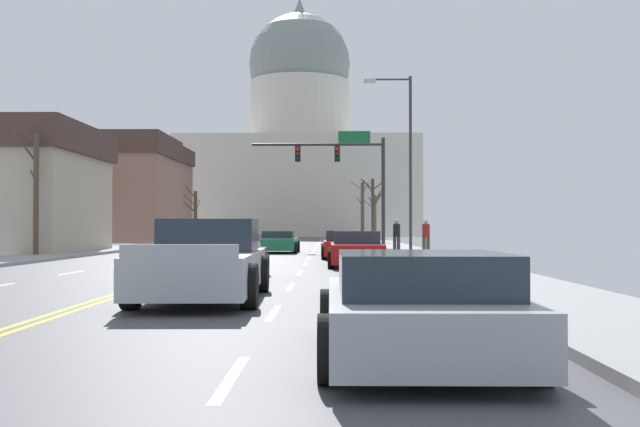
{
  "coord_description": "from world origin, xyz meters",
  "views": [
    {
      "loc": [
        4.43,
        -31.09,
        1.43
      ],
      "look_at": [
        3.6,
        31.65,
        2.52
      ],
      "focal_mm": 41.51,
      "sensor_mm": 36.0,
      "label": 1
    }
  ],
  "objects_px": {
    "sedan_near_00": "(279,242)",
    "sedan_oncoming_01": "(216,236)",
    "sedan_oncoming_00": "(244,238)",
    "sedan_near_05": "(418,308)",
    "sedan_near_01": "(343,245)",
    "pedestrian_00": "(426,235)",
    "signal_gantry": "(346,165)",
    "pickup_truck_near_04": "(205,263)",
    "sedan_near_03": "(229,258)",
    "sedan_near_02": "(356,250)",
    "street_lamp_right": "(405,149)",
    "pedestrian_01": "(397,234)"
  },
  "relations": [
    {
      "from": "signal_gantry",
      "to": "sedan_near_00",
      "type": "xyz_separation_m",
      "value": [
        -3.72,
        -3.86,
        -4.51
      ]
    },
    {
      "from": "signal_gantry",
      "to": "sedan_near_01",
      "type": "bearing_deg",
      "value": -92.14
    },
    {
      "from": "sedan_oncoming_00",
      "to": "pedestrian_01",
      "type": "bearing_deg",
      "value": -61.95
    },
    {
      "from": "street_lamp_right",
      "to": "sedan_oncoming_01",
      "type": "distance_m",
      "value": 31.06
    },
    {
      "from": "sedan_near_05",
      "to": "sedan_oncoming_00",
      "type": "xyz_separation_m",
      "value": [
        -7.15,
        45.17,
        0.05
      ]
    },
    {
      "from": "sedan_near_01",
      "to": "sedan_near_00",
      "type": "bearing_deg",
      "value": 115.76
    },
    {
      "from": "sedan_near_00",
      "to": "sedan_oncoming_00",
      "type": "relative_size",
      "value": 0.91
    },
    {
      "from": "signal_gantry",
      "to": "sedan_oncoming_00",
      "type": "height_order",
      "value": "signal_gantry"
    },
    {
      "from": "sedan_near_03",
      "to": "sedan_oncoming_00",
      "type": "distance_m",
      "value": 33.29
    },
    {
      "from": "signal_gantry",
      "to": "sedan_near_03",
      "type": "relative_size",
      "value": 1.77
    },
    {
      "from": "pickup_truck_near_04",
      "to": "sedan_oncoming_01",
      "type": "distance_m",
      "value": 48.3
    },
    {
      "from": "sedan_near_00",
      "to": "sedan_near_03",
      "type": "height_order",
      "value": "sedan_near_03"
    },
    {
      "from": "sedan_near_03",
      "to": "sedan_near_02",
      "type": "bearing_deg",
      "value": 60.09
    },
    {
      "from": "sedan_near_02",
      "to": "sedan_near_03",
      "type": "bearing_deg",
      "value": -119.91
    },
    {
      "from": "sedan_near_03",
      "to": "sedan_oncoming_00",
      "type": "relative_size",
      "value": 0.95
    },
    {
      "from": "signal_gantry",
      "to": "sedan_near_00",
      "type": "height_order",
      "value": "signal_gantry"
    },
    {
      "from": "signal_gantry",
      "to": "sedan_oncoming_00",
      "type": "relative_size",
      "value": 1.68
    },
    {
      "from": "sedan_near_00",
      "to": "sedan_oncoming_01",
      "type": "xyz_separation_m",
      "value": [
        -6.89,
        22.39,
        0.02
      ]
    },
    {
      "from": "pickup_truck_near_04",
      "to": "sedan_near_03",
      "type": "bearing_deg",
      "value": 92.83
    },
    {
      "from": "sedan_near_00",
      "to": "pedestrian_01",
      "type": "bearing_deg",
      "value": -36.66
    },
    {
      "from": "sedan_near_02",
      "to": "pedestrian_01",
      "type": "bearing_deg",
      "value": 76.01
    },
    {
      "from": "pedestrian_01",
      "to": "sedan_near_03",
      "type": "bearing_deg",
      "value": -110.98
    },
    {
      "from": "street_lamp_right",
      "to": "sedan_near_02",
      "type": "relative_size",
      "value": 1.82
    },
    {
      "from": "signal_gantry",
      "to": "street_lamp_right",
      "type": "height_order",
      "value": "street_lamp_right"
    },
    {
      "from": "sedan_near_00",
      "to": "sedan_near_05",
      "type": "height_order",
      "value": "sedan_near_00"
    },
    {
      "from": "pickup_truck_near_04",
      "to": "pedestrian_01",
      "type": "bearing_deg",
      "value": 74.89
    },
    {
      "from": "signal_gantry",
      "to": "pedestrian_00",
      "type": "xyz_separation_m",
      "value": [
        3.36,
        -10.42,
        -4.04
      ]
    },
    {
      "from": "pedestrian_00",
      "to": "sedan_oncoming_00",
      "type": "bearing_deg",
      "value": 118.05
    },
    {
      "from": "street_lamp_right",
      "to": "sedan_near_01",
      "type": "relative_size",
      "value": 1.77
    },
    {
      "from": "pickup_truck_near_04",
      "to": "pedestrian_00",
      "type": "xyz_separation_m",
      "value": [
        6.78,
        18.82,
        0.33
      ]
    },
    {
      "from": "sedan_oncoming_00",
      "to": "sedan_oncoming_01",
      "type": "bearing_deg",
      "value": 110.54
    },
    {
      "from": "sedan_near_03",
      "to": "pedestrian_00",
      "type": "bearing_deg",
      "value": 62.1
    },
    {
      "from": "sedan_near_01",
      "to": "pedestrian_00",
      "type": "bearing_deg",
      "value": 5.08
    },
    {
      "from": "sedan_oncoming_00",
      "to": "sedan_near_02",
      "type": "bearing_deg",
      "value": -75.04
    },
    {
      "from": "pickup_truck_near_04",
      "to": "sedan_near_05",
      "type": "xyz_separation_m",
      "value": [
        3.39,
        -6.57,
        -0.15
      ]
    },
    {
      "from": "sedan_near_01",
      "to": "pedestrian_01",
      "type": "bearing_deg",
      "value": 43.07
    },
    {
      "from": "pedestrian_01",
      "to": "sedan_near_05",
      "type": "bearing_deg",
      "value": -94.7
    },
    {
      "from": "sedan_near_01",
      "to": "sedan_oncoming_01",
      "type": "distance_m",
      "value": 31.01
    },
    {
      "from": "sedan_near_00",
      "to": "sedan_oncoming_00",
      "type": "bearing_deg",
      "value": 104.64
    },
    {
      "from": "sedan_near_00",
      "to": "sedan_near_03",
      "type": "distance_m",
      "value": 19.88
    },
    {
      "from": "signal_gantry",
      "to": "sedan_near_02",
      "type": "distance_m",
      "value": 17.94
    },
    {
      "from": "signal_gantry",
      "to": "street_lamp_right",
      "type": "distance_m",
      "value": 9.61
    },
    {
      "from": "pedestrian_00",
      "to": "pedestrian_01",
      "type": "distance_m",
      "value": 2.41
    },
    {
      "from": "street_lamp_right",
      "to": "sedan_oncoming_00",
      "type": "bearing_deg",
      "value": 117.48
    },
    {
      "from": "sedan_near_01",
      "to": "sedan_oncoming_00",
      "type": "height_order",
      "value": "sedan_oncoming_00"
    },
    {
      "from": "sedan_near_00",
      "to": "pedestrian_00",
      "type": "relative_size",
      "value": 2.64
    },
    {
      "from": "sedan_near_00",
      "to": "pedestrian_00",
      "type": "bearing_deg",
      "value": -42.77
    },
    {
      "from": "sedan_oncoming_01",
      "to": "sedan_near_01",
      "type": "bearing_deg",
      "value": -70.77
    },
    {
      "from": "sedan_near_00",
      "to": "sedan_near_02",
      "type": "xyz_separation_m",
      "value": [
        3.69,
        -13.51,
        0.03
      ]
    },
    {
      "from": "sedan_near_00",
      "to": "sedan_near_02",
      "type": "relative_size",
      "value": 0.93
    }
  ]
}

